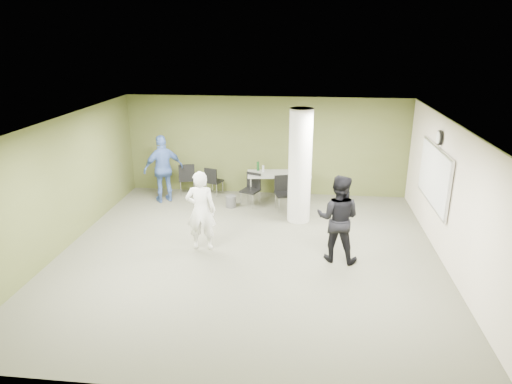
# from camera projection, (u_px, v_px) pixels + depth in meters

# --- Properties ---
(floor) EXTENTS (8.00, 8.00, 0.00)m
(floor) POSITION_uv_depth(u_px,v_px,m) (249.00, 254.00, 9.69)
(floor) COLOR #4C4D3D
(floor) RESTS_ON ground
(ceiling) EXTENTS (8.00, 8.00, 0.00)m
(ceiling) POSITION_uv_depth(u_px,v_px,m) (248.00, 123.00, 8.77)
(ceiling) COLOR white
(ceiling) RESTS_ON wall_back
(wall_back) EXTENTS (8.00, 2.80, 0.02)m
(wall_back) POSITION_uv_depth(u_px,v_px,m) (266.00, 146.00, 12.99)
(wall_back) COLOR #52592A
(wall_back) RESTS_ON floor
(wall_left) EXTENTS (0.02, 8.00, 2.80)m
(wall_left) POSITION_uv_depth(u_px,v_px,m) (61.00, 185.00, 9.65)
(wall_left) COLOR #52592A
(wall_left) RESTS_ON floor
(wall_right_cream) EXTENTS (0.02, 8.00, 2.80)m
(wall_right_cream) POSITION_uv_depth(u_px,v_px,m) (453.00, 199.00, 8.81)
(wall_right_cream) COLOR beige
(wall_right_cream) RESTS_ON floor
(column) EXTENTS (0.56, 0.56, 2.80)m
(column) POSITION_uv_depth(u_px,v_px,m) (300.00, 166.00, 11.00)
(column) COLOR silver
(column) RESTS_ON floor
(whiteboard) EXTENTS (0.05, 2.30, 1.30)m
(whiteboard) POSITION_uv_depth(u_px,v_px,m) (434.00, 176.00, 9.92)
(whiteboard) COLOR silver
(whiteboard) RESTS_ON wall_right_cream
(wall_clock) EXTENTS (0.06, 0.32, 0.32)m
(wall_clock) POSITION_uv_depth(u_px,v_px,m) (439.00, 138.00, 9.64)
(wall_clock) COLOR black
(wall_clock) RESTS_ON wall_right_cream
(folding_table) EXTENTS (1.80, 0.97, 1.07)m
(folding_table) POSITION_uv_depth(u_px,v_px,m) (278.00, 175.00, 12.51)
(folding_table) COLOR #979792
(folding_table) RESTS_ON floor
(wastebasket) EXTENTS (0.27, 0.27, 0.31)m
(wastebasket) POSITION_uv_depth(u_px,v_px,m) (231.00, 201.00, 12.27)
(wastebasket) COLOR #4C4C4C
(wastebasket) RESTS_ON floor
(chair_back_left) EXTENTS (0.58, 0.58, 0.94)m
(chair_back_left) POSITION_uv_depth(u_px,v_px,m) (187.00, 176.00, 13.09)
(chair_back_left) COLOR black
(chair_back_left) RESTS_ON floor
(chair_back_right) EXTENTS (0.53, 0.53, 0.84)m
(chair_back_right) POSITION_uv_depth(u_px,v_px,m) (213.00, 179.00, 13.05)
(chair_back_right) COLOR black
(chair_back_right) RESTS_ON floor
(chair_table_left) EXTENTS (0.57, 0.57, 0.89)m
(chair_table_left) POSITION_uv_depth(u_px,v_px,m) (252.00, 187.00, 12.31)
(chair_table_left) COLOR black
(chair_table_left) RESTS_ON floor
(chair_table_right) EXTENTS (0.57, 0.57, 0.90)m
(chair_table_right) POSITION_uv_depth(u_px,v_px,m) (283.00, 190.00, 12.02)
(chair_table_right) COLOR black
(chair_table_right) RESTS_ON floor
(woman_white) EXTENTS (0.67, 0.47, 1.75)m
(woman_white) POSITION_uv_depth(u_px,v_px,m) (201.00, 211.00, 9.67)
(woman_white) COLOR white
(woman_white) RESTS_ON floor
(man_black) EXTENTS (1.01, 0.86, 1.82)m
(man_black) POSITION_uv_depth(u_px,v_px,m) (338.00, 218.00, 9.17)
(man_black) COLOR black
(man_black) RESTS_ON floor
(man_blue) EXTENTS (1.17, 0.98, 1.87)m
(man_blue) POSITION_uv_depth(u_px,v_px,m) (164.00, 169.00, 12.46)
(man_blue) COLOR #4362A7
(man_blue) RESTS_ON floor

